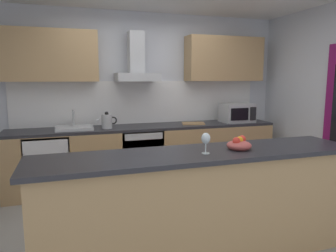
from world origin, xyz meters
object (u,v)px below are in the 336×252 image
kettle (107,121)px  range_hood (137,66)px  refrigerator (48,165)px  wine_glass (206,139)px  microwave (237,113)px  oven (140,155)px  sink (74,127)px  chopping_board (193,123)px  fruit_bowl (239,144)px

kettle → range_hood: bearing=19.0°
refrigerator → wine_glass: bearing=-57.1°
range_hood → refrigerator: bearing=-174.1°
refrigerator → microwave: bearing=-0.5°
refrigerator → kettle: bearing=-2.2°
oven → sink: (-0.92, 0.01, 0.47)m
kettle → range_hood: range_hood is taller
oven → chopping_board: size_ratio=2.35×
kettle → chopping_board: 1.33m
refrigerator → range_hood: range_hood is taller
refrigerator → oven: bearing=0.1°
sink → range_hood: size_ratio=0.69×
chopping_board → range_hood: bearing=169.8°
kettle → wine_glass: 2.17m
oven → refrigerator: oven is taller
sink → wine_glass: sink is taller
range_hood → oven: bearing=-90.0°
oven → wine_glass: (0.09, -2.13, 0.64)m
sink → range_hood: 1.26m
oven → microwave: (1.61, -0.03, 0.59)m
kettle → oven: bearing=4.1°
microwave → fruit_bowl: microwave is taller
fruit_bowl → chopping_board: fruit_bowl is taller
microwave → oven: bearing=179.0°
oven → chopping_board: bearing=-1.6°
refrigerator → fruit_bowl: bearing=-50.2°
oven → fruit_bowl: 2.20m
kettle → wine_glass: size_ratio=1.62×
kettle → chopping_board: bearing=0.4°
kettle → fruit_bowl: bearing=-65.9°
microwave → wine_glass: bearing=-125.8°
refrigerator → sink: sink is taller
refrigerator → sink: 0.62m
fruit_bowl → range_hood: bearing=101.3°
range_hood → wine_glass: size_ratio=4.05×
sink → kettle: sink is taller
fruit_bowl → kettle: bearing=114.1°
sink → chopping_board: size_ratio=1.47×
kettle → chopping_board: (1.32, 0.01, -0.09)m
refrigerator → fruit_bowl: size_ratio=3.86×
refrigerator → sink: (0.36, 0.01, 0.50)m
sink → wine_glass: (1.01, -2.14, 0.17)m
range_hood → wine_glass: bearing=-87.7°
microwave → range_hood: 1.78m
range_hood → fruit_bowl: bearing=-78.7°
microwave → sink: microwave is taller
oven → sink: 1.03m
oven → microwave: bearing=-1.0°
sink → chopping_board: 1.77m
range_hood → wine_glass: range_hood is taller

